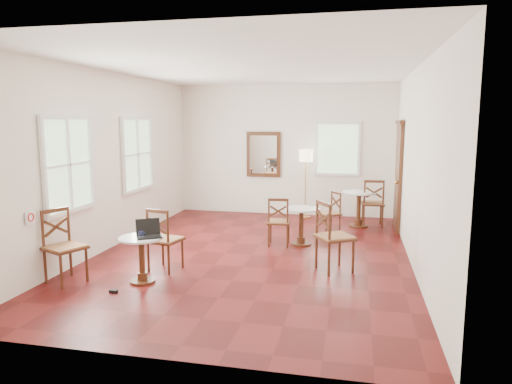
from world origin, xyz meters
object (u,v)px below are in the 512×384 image
chair_back_b (330,213)px  chair_near_a (164,239)px  chair_mid_a (279,222)px  navy_mug (141,234)px  cafe_table_near (142,254)px  chair_back_a (373,203)px  mouse (142,233)px  chair_mid_b (333,236)px  laptop (149,232)px  cafe_table_mid (301,222)px  cafe_table_back (359,205)px  chair_near_b (64,246)px  power_adapter (113,291)px  water_glass (142,234)px  floor_lamp (306,160)px

chair_back_b → chair_near_a: bearing=-73.9°
chair_mid_a → navy_mug: chair_mid_a is taller
cafe_table_near → chair_back_a: 5.24m
chair_back_a → mouse: (-3.23, -4.01, 0.16)m
chair_back_a → chair_mid_b: bearing=75.4°
chair_near_a → laptop: 0.55m
cafe_table_mid → chair_mid_b: size_ratio=0.64×
laptop → cafe_table_back: bearing=23.5°
chair_back_b → mouse: 4.00m
cafe_table_back → chair_near_b: (-3.92, -4.28, 0.05)m
chair_mid_a → laptop: (-1.41, -2.23, 0.26)m
cafe_table_back → chair_back_b: (-0.55, -0.72, -0.05)m
chair_mid_a → navy_mug: 2.74m
chair_mid_a → chair_back_a: (1.66, 1.90, 0.06)m
cafe_table_mid → chair_mid_b: 1.49m
chair_back_b → power_adapter: chair_back_b is taller
chair_mid_b → chair_back_b: chair_mid_b is taller
cafe_table_back → chair_mid_a: bearing=-127.5°
cafe_table_near → water_glass: (0.03, -0.02, 0.29)m
chair_near_a → chair_mid_b: bearing=-155.9°
chair_mid_b → water_glass: bearing=81.6°
mouse → chair_near_a: bearing=69.7°
laptop → chair_back_b: bearing=24.1°
floor_lamp → power_adapter: 5.68m
chair_mid_b → power_adapter: chair_mid_b is taller
cafe_table_back → chair_back_a: (0.29, 0.10, 0.04)m
cafe_table_near → mouse: 0.32m
chair_back_b → navy_mug: 4.09m
cafe_table_mid → chair_back_a: 2.20m
chair_mid_b → chair_back_a: (0.66, 3.13, -0.02)m
chair_back_a → floor_lamp: floor_lamp is taller
cafe_table_near → chair_near_b: chair_near_b is taller
chair_near_b → chair_mid_b: (3.54, 1.25, 0.02)m
chair_near_b → chair_mid_a: bearing=-21.8°
chair_near_b → mouse: size_ratio=11.13×
water_glass → laptop: bearing=51.5°
cafe_table_near → chair_near_b: bearing=-168.7°
chair_near_a → chair_mid_b: 2.47m
navy_mug → chair_back_b: bearing=55.3°
chair_mid_a → mouse: 2.64m
cafe_table_back → floor_lamp: floor_lamp is taller
chair_near_a → mouse: (-0.16, -0.37, 0.18)m
floor_lamp → cafe_table_back: bearing=-29.9°
cafe_table_mid → navy_mug: 3.06m
cafe_table_mid → chair_back_b: chair_back_b is taller
chair_mid_b → laptop: chair_mid_b is taller
cafe_table_near → mouse: (-0.07, 0.17, 0.26)m
cafe_table_mid → cafe_table_back: bearing=59.3°
chair_back_a → navy_mug: bearing=50.2°
cafe_table_back → mouse: bearing=-127.1°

